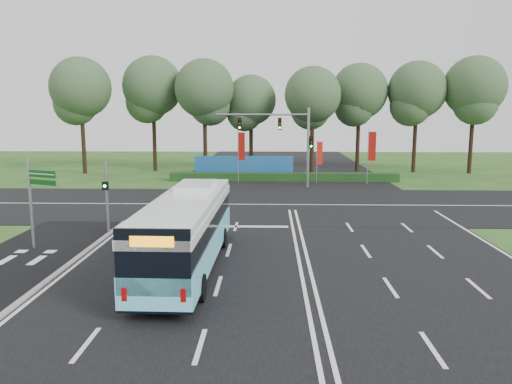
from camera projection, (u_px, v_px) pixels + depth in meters
ground at (297, 251)px, 24.05m from camera, size 120.00×120.00×0.00m
road_main at (297, 251)px, 24.05m from camera, size 20.00×120.00×0.04m
road_cross at (288, 205)px, 35.89m from camera, size 120.00×14.00×0.05m
bike_path at (10, 268)px, 21.44m from camera, size 5.00×18.00×0.06m
kerb_strip at (65, 268)px, 21.37m from camera, size 0.25×18.00×0.12m
city_bus at (187, 230)px, 21.14m from camera, size 2.69×11.77×3.37m
pedestrian_signal at (107, 196)px, 27.07m from camera, size 0.34×0.44×3.96m
street_sign at (35, 193)px, 23.89m from camera, size 1.66×0.76×4.56m
banner_flag_left at (241, 150)px, 46.31m from camera, size 0.68×0.31×4.86m
banner_flag_mid at (319, 156)px, 46.31m from camera, size 0.56×0.24×3.98m
banner_flag_right at (371, 150)px, 45.50m from camera, size 0.69×0.31×4.96m
traffic_light_gantry at (288, 135)px, 43.52m from camera, size 8.41×0.28×7.00m
hedge at (284, 177)px, 48.16m from camera, size 22.00×1.20×0.80m
blue_hoarding at (244, 167)px, 50.63m from camera, size 10.00×0.30×2.20m
eucalyptus_row at (279, 90)px, 53.71m from camera, size 48.34×9.46×12.76m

